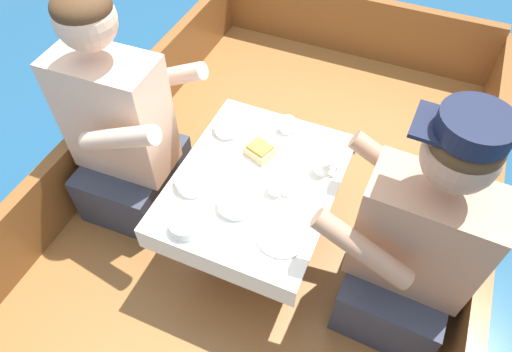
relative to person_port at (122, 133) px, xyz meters
name	(u,v)px	position (x,y,z in m)	size (l,w,h in m)	color
ground_plane	(266,249)	(0.59, 0.12, -0.70)	(60.00, 60.00, 0.00)	navy
boat_deck	(266,234)	(0.59, 0.12, -0.56)	(1.76, 2.88, 0.28)	brown
gunwale_port	(103,141)	(-0.26, 0.12, -0.26)	(0.06, 2.88, 0.33)	brown
gunwale_starboard	(472,266)	(1.45, 0.12, -0.26)	(0.06, 2.88, 0.33)	brown
bow_coaming	(355,25)	(0.59, 1.53, -0.23)	(1.64, 0.06, 0.38)	brown
cockpit_table	(256,187)	(0.59, -0.01, -0.05)	(0.59, 0.74, 0.42)	#B2B2B7
person_port	(122,133)	(0.00, 0.00, 0.00)	(0.53, 0.45, 1.03)	#333847
person_starboard	(412,247)	(1.19, -0.06, -0.02)	(0.54, 0.46, 0.99)	#333847
plate_sandwich	(260,155)	(0.56, 0.11, 0.00)	(0.20, 0.20, 0.01)	white
plate_bread	(282,235)	(0.77, -0.20, 0.00)	(0.18, 0.18, 0.01)	white
sandwich	(260,150)	(0.56, 0.11, 0.03)	(0.12, 0.11, 0.05)	#E0BC7F
bowl_port_near	(193,181)	(0.39, -0.12, 0.02)	(0.13, 0.13, 0.04)	white
bowl_starboard_near	(185,224)	(0.46, -0.30, 0.02)	(0.11, 0.11, 0.04)	white
bowl_center_far	(228,127)	(0.39, 0.19, 0.02)	(0.12, 0.12, 0.04)	white
bowl_port_far	(236,202)	(0.58, -0.15, 0.02)	(0.13, 0.13, 0.04)	white
coffee_cup_port	(288,125)	(0.61, 0.28, 0.03)	(0.09, 0.06, 0.06)	white
coffee_cup_starboard	(323,165)	(0.81, 0.13, 0.03)	(0.09, 0.06, 0.07)	white
coffee_cup_center	(277,186)	(0.69, -0.03, 0.03)	(0.09, 0.06, 0.06)	white
utensil_knife_port	(325,146)	(0.78, 0.26, 0.00)	(0.12, 0.14, 0.00)	silver
utensil_spoon_center	(209,227)	(0.53, -0.27, 0.00)	(0.12, 0.14, 0.01)	silver
utensil_spoon_starboard	(229,146)	(0.43, 0.11, 0.00)	(0.07, 0.17, 0.01)	silver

